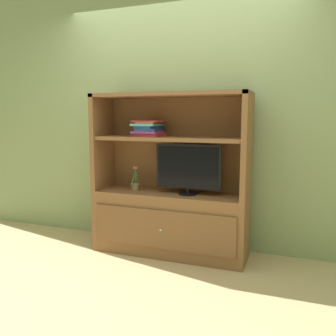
{
  "coord_description": "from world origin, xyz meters",
  "views": [
    {
      "loc": [
        1.18,
        -2.83,
        1.35
      ],
      "look_at": [
        0.0,
        0.35,
        0.87
      ],
      "focal_mm": 38.08,
      "sensor_mm": 36.0,
      "label": 1
    }
  ],
  "objects": [
    {
      "name": "ground_plane",
      "position": [
        0.0,
        0.0,
        0.0
      ],
      "size": [
        8.0,
        8.0,
        0.0
      ],
      "primitive_type": "plane",
      "color": "tan"
    },
    {
      "name": "painted_rear_wall",
      "position": [
        0.0,
        0.75,
        1.4
      ],
      "size": [
        6.0,
        0.1,
        2.8
      ],
      "primitive_type": "cube",
      "color": "#8C9E6B",
      "rests_on": "ground_plane"
    },
    {
      "name": "media_console",
      "position": [
        0.0,
        0.41,
        0.5
      ],
      "size": [
        1.53,
        0.48,
        1.58
      ],
      "color": "brown",
      "rests_on": "ground_plane"
    },
    {
      "name": "tv_monitor",
      "position": [
        0.2,
        0.37,
        0.88
      ],
      "size": [
        0.64,
        0.18,
        0.48
      ],
      "color": "black",
      "rests_on": "media_console"
    },
    {
      "name": "potted_plant",
      "position": [
        -0.36,
        0.38,
        0.67
      ],
      "size": [
        0.08,
        0.13,
        0.26
      ],
      "color": "#8C7251",
      "rests_on": "media_console"
    },
    {
      "name": "magazine_stack",
      "position": [
        -0.22,
        0.4,
        1.24
      ],
      "size": [
        0.29,
        0.33,
        0.16
      ],
      "color": "red",
      "rests_on": "media_console"
    }
  ]
}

